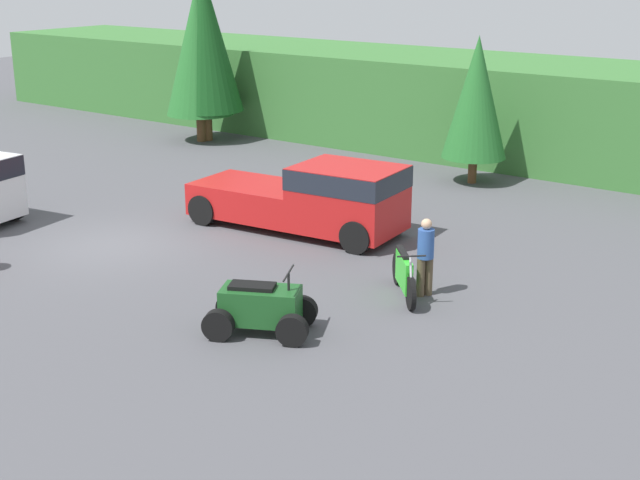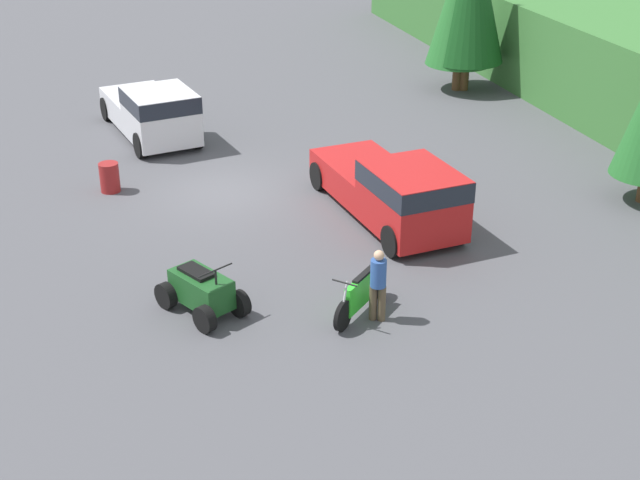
{
  "view_description": "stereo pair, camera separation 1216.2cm",
  "coord_description": "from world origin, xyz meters",
  "px_view_note": "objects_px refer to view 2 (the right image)",
  "views": [
    {
      "loc": [
        17.01,
        -14.03,
        7.0
      ],
      "look_at": [
        5.79,
        1.16,
        0.95
      ],
      "focal_mm": 50.0,
      "sensor_mm": 36.0,
      "label": 1
    },
    {
      "loc": [
        23.99,
        -4.66,
        10.38
      ],
      "look_at": [
        5.79,
        1.16,
        0.95
      ],
      "focal_mm": 50.0,
      "sensor_mm": 36.0,
      "label": 2
    }
  ],
  "objects_px": {
    "rider_person": "(378,283)",
    "steel_barrel": "(110,177)",
    "pickup_truck_second": "(153,111)",
    "pickup_truck_red": "(395,189)",
    "dirt_bike": "(359,295)",
    "quad_atv": "(202,292)"
  },
  "relations": [
    {
      "from": "dirt_bike",
      "to": "rider_person",
      "type": "relative_size",
      "value": 1.0
    },
    {
      "from": "dirt_bike",
      "to": "rider_person",
      "type": "distance_m",
      "value": 0.64
    },
    {
      "from": "quad_atv",
      "to": "dirt_bike",
      "type": "bearing_deg",
      "value": 43.51
    },
    {
      "from": "quad_atv",
      "to": "rider_person",
      "type": "height_order",
      "value": "rider_person"
    },
    {
      "from": "rider_person",
      "to": "steel_barrel",
      "type": "xyz_separation_m",
      "value": [
        -9.22,
        -4.9,
        -0.49
      ]
    },
    {
      "from": "dirt_bike",
      "to": "rider_person",
      "type": "height_order",
      "value": "rider_person"
    },
    {
      "from": "pickup_truck_red",
      "to": "dirt_bike",
      "type": "bearing_deg",
      "value": -36.42
    },
    {
      "from": "quad_atv",
      "to": "steel_barrel",
      "type": "xyz_separation_m",
      "value": [
        -7.68,
        -1.27,
        -0.07
      ]
    },
    {
      "from": "quad_atv",
      "to": "steel_barrel",
      "type": "height_order",
      "value": "quad_atv"
    },
    {
      "from": "pickup_truck_second",
      "to": "dirt_bike",
      "type": "height_order",
      "value": "pickup_truck_second"
    },
    {
      "from": "pickup_truck_red",
      "to": "dirt_bike",
      "type": "distance_m",
      "value": 5.01
    },
    {
      "from": "pickup_truck_second",
      "to": "dirt_bike",
      "type": "distance_m",
      "value": 13.37
    },
    {
      "from": "quad_atv",
      "to": "pickup_truck_red",
      "type": "bearing_deg",
      "value": 90.85
    },
    {
      "from": "dirt_bike",
      "to": "quad_atv",
      "type": "xyz_separation_m",
      "value": [
        -1.2,
        -3.33,
        0.02
      ]
    },
    {
      "from": "dirt_bike",
      "to": "steel_barrel",
      "type": "bearing_deg",
      "value": -104.88
    },
    {
      "from": "pickup_truck_second",
      "to": "pickup_truck_red",
      "type": "bearing_deg",
      "value": 21.64
    },
    {
      "from": "dirt_bike",
      "to": "rider_person",
      "type": "bearing_deg",
      "value": 90.31
    },
    {
      "from": "steel_barrel",
      "to": "dirt_bike",
      "type": "bearing_deg",
      "value": 27.34
    },
    {
      "from": "pickup_truck_second",
      "to": "steel_barrel",
      "type": "xyz_separation_m",
      "value": [
        4.21,
        -1.93,
        -0.56
      ]
    },
    {
      "from": "pickup_truck_red",
      "to": "quad_atv",
      "type": "bearing_deg",
      "value": -67.94
    },
    {
      "from": "pickup_truck_red",
      "to": "rider_person",
      "type": "xyz_separation_m",
      "value": [
        4.6,
        -2.26,
        -0.06
      ]
    },
    {
      "from": "pickup_truck_red",
      "to": "rider_person",
      "type": "distance_m",
      "value": 5.12
    }
  ]
}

